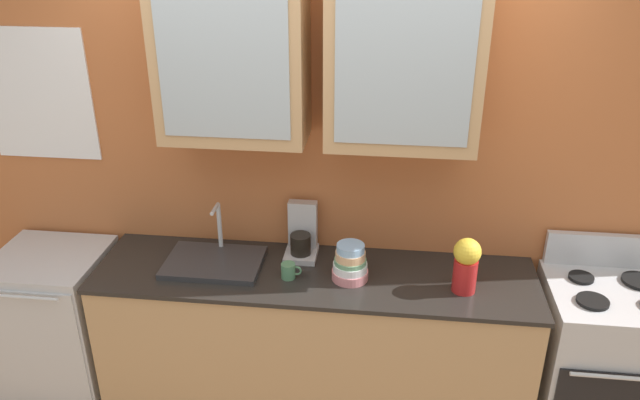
{
  "coord_description": "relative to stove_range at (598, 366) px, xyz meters",
  "views": [
    {
      "loc": [
        0.36,
        -2.71,
        2.63
      ],
      "look_at": [
        0.03,
        0.0,
        1.34
      ],
      "focal_mm": 35.03,
      "sensor_mm": 36.0,
      "label": 1
    }
  ],
  "objects": [
    {
      "name": "counter",
      "position": [
        -1.49,
        0.0,
        -0.01
      ],
      "size": [
        2.27,
        0.6,
        0.92
      ],
      "color": "tan",
      "rests_on": "ground_plane"
    },
    {
      "name": "cup_near_sink",
      "position": [
        -1.61,
        -0.06,
        0.49
      ],
      "size": [
        0.11,
        0.07,
        0.08
      ],
      "color": "#4C7F59",
      "rests_on": "counter"
    },
    {
      "name": "coffee_maker",
      "position": [
        -1.58,
        0.19,
        0.56
      ],
      "size": [
        0.17,
        0.2,
        0.29
      ],
      "color": "#B7B7BC",
      "rests_on": "counter"
    },
    {
      "name": "bowl_stack",
      "position": [
        -1.3,
        -0.03,
        0.54
      ],
      "size": [
        0.18,
        0.18,
        0.19
      ],
      "color": "#D87F84",
      "rests_on": "counter"
    },
    {
      "name": "back_wall_unit",
      "position": [
        -1.49,
        0.3,
        1.07
      ],
      "size": [
        4.53,
        0.43,
        2.8
      ],
      "color": "#B76638",
      "rests_on": "ground_plane"
    },
    {
      "name": "vase",
      "position": [
        -0.74,
        -0.07,
        0.61
      ],
      "size": [
        0.13,
        0.13,
        0.28
      ],
      "color": "#B21E1E",
      "rests_on": "counter"
    },
    {
      "name": "stove_range",
      "position": [
        0.0,
        0.0,
        0.0
      ],
      "size": [
        0.62,
        0.61,
        1.1
      ],
      "color": "silver",
      "rests_on": "ground_plane"
    },
    {
      "name": "sink_faucet",
      "position": [
        -2.02,
        0.02,
        0.47
      ],
      "size": [
        0.5,
        0.36,
        0.29
      ],
      "color": "#2D2D30",
      "rests_on": "counter"
    },
    {
      "name": "dishwasher",
      "position": [
        -2.94,
        -0.0,
        -0.01
      ],
      "size": [
        0.58,
        0.58,
        0.92
      ],
      "color": "silver",
      "rests_on": "ground_plane"
    }
  ]
}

